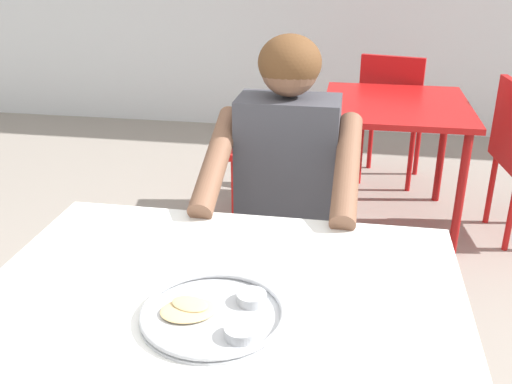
% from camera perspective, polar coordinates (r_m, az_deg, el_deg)
% --- Properties ---
extents(table_foreground, '(1.12, 0.84, 0.76)m').
position_cam_1_polar(table_foreground, '(1.40, -3.50, -12.51)').
color(table_foreground, white).
rests_on(table_foreground, ground).
extents(thali_tray, '(0.31, 0.31, 0.03)m').
position_cam_1_polar(thali_tray, '(1.27, -4.08, -11.78)').
color(thali_tray, '#B7BABF').
rests_on(thali_tray, table_foreground).
extents(chair_foreground, '(0.38, 0.41, 0.84)m').
position_cam_1_polar(chair_foreground, '(2.24, 3.35, -3.61)').
color(chair_foreground, '#3F3F44').
rests_on(chair_foreground, ground).
extents(diner_foreground, '(0.49, 0.55, 1.23)m').
position_cam_1_polar(diner_foreground, '(1.94, 2.73, -0.00)').
color(diner_foreground, '#2D2D2D').
rests_on(diner_foreground, ground).
extents(table_background_red, '(0.76, 0.86, 0.71)m').
position_cam_1_polar(table_background_red, '(3.25, 13.47, 7.02)').
color(table_background_red, '#B71414').
rests_on(table_background_red, ground).
extents(chair_red_left, '(0.49, 0.49, 0.83)m').
position_cam_1_polar(chair_red_left, '(3.30, 2.00, 5.49)').
color(chair_red_left, red).
rests_on(chair_red_left, ground).
extents(chair_red_far, '(0.49, 0.48, 0.86)m').
position_cam_1_polar(chair_red_far, '(3.87, 13.14, 7.86)').
color(chair_red_far, '#B31315').
rests_on(chair_red_far, ground).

